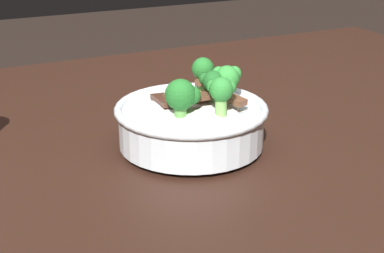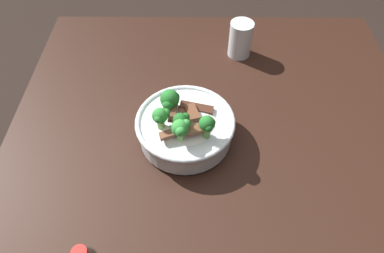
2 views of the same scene
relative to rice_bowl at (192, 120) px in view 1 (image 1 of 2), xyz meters
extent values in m
cube|color=black|center=(0.16, 0.08, -0.07)|extent=(1.33, 1.02, 0.04)
cube|color=black|center=(0.74, 0.50, -0.44)|extent=(0.09, 0.09, 0.70)
cylinder|color=silver|center=(0.00, 0.00, -0.04)|extent=(0.11, 0.11, 0.01)
cylinder|color=silver|center=(0.00, 0.00, -0.01)|extent=(0.22, 0.22, 0.06)
torus|color=silver|center=(0.00, 0.00, 0.02)|extent=(0.23, 0.23, 0.01)
ellipsoid|color=white|center=(0.00, 0.00, 0.00)|extent=(0.18, 0.18, 0.06)
cube|color=brown|center=(0.00, 0.00, 0.03)|extent=(0.07, 0.05, 0.02)
cube|color=brown|center=(0.00, 0.00, 0.03)|extent=(0.07, 0.02, 0.01)
cube|color=brown|center=(0.04, 0.02, 0.04)|extent=(0.04, 0.06, 0.01)
cube|color=#563323|center=(0.00, -0.03, 0.04)|extent=(0.05, 0.02, 0.01)
cube|color=#4C2B1E|center=(-0.03, 0.03, 0.03)|extent=(0.03, 0.08, 0.02)
cube|color=brown|center=(-0.01, 0.02, 0.04)|extent=(0.05, 0.04, 0.01)
cube|color=brown|center=(0.05, -0.02, 0.04)|extent=(0.04, 0.07, 0.02)
cylinder|color=#6BA84C|center=(0.04, 0.05, 0.04)|extent=(0.02, 0.02, 0.03)
sphere|color=#237028|center=(0.04, 0.05, 0.06)|extent=(0.03, 0.03, 0.03)
sphere|color=#237028|center=(0.05, 0.05, 0.06)|extent=(0.02, 0.02, 0.02)
sphere|color=#237028|center=(0.04, 0.06, 0.06)|extent=(0.02, 0.02, 0.02)
cylinder|color=#7AB256|center=(0.05, -0.01, 0.03)|extent=(0.01, 0.01, 0.03)
sphere|color=green|center=(0.05, -0.01, 0.06)|extent=(0.04, 0.04, 0.04)
sphere|color=green|center=(0.07, -0.01, 0.06)|extent=(0.02, 0.02, 0.02)
sphere|color=green|center=(0.05, 0.00, 0.06)|extent=(0.02, 0.02, 0.02)
cylinder|color=#5B9947|center=(-0.03, -0.03, 0.03)|extent=(0.02, 0.02, 0.02)
sphere|color=#237028|center=(-0.03, -0.03, 0.05)|extent=(0.04, 0.04, 0.04)
sphere|color=#237028|center=(-0.02, -0.04, 0.05)|extent=(0.03, 0.03, 0.03)
sphere|color=#237028|center=(-0.04, -0.02, 0.06)|extent=(0.02, 0.02, 0.02)
cylinder|color=#5B9947|center=(0.03, -0.01, 0.03)|extent=(0.02, 0.02, 0.03)
sphere|color=#1E6023|center=(0.03, -0.01, 0.06)|extent=(0.03, 0.03, 0.03)
sphere|color=#1E6023|center=(0.04, -0.01, 0.06)|extent=(0.02, 0.02, 0.02)
sphere|color=#1E6023|center=(0.02, 0.00, 0.06)|extent=(0.02, 0.02, 0.02)
cylinder|color=#7AB256|center=(0.02, -0.05, 0.03)|extent=(0.02, 0.02, 0.03)
sphere|color=#2D8433|center=(0.02, -0.05, 0.06)|extent=(0.03, 0.03, 0.03)
sphere|color=#2D8433|center=(0.03, -0.05, 0.06)|extent=(0.02, 0.02, 0.02)
sphere|color=#2D8433|center=(0.01, -0.04, 0.06)|extent=(0.02, 0.02, 0.02)
camera|label=1|loc=(-0.35, -0.71, 0.31)|focal=53.95mm
camera|label=2|loc=(0.50, 0.02, 0.61)|focal=32.32mm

